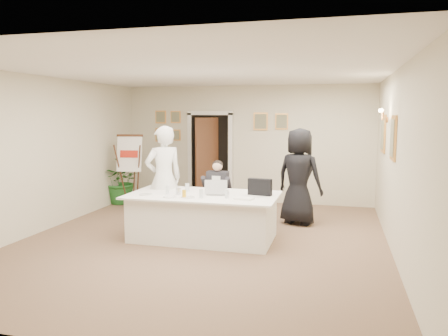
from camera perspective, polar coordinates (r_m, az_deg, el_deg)
name	(u,v)px	position (r m, az deg, el deg)	size (l,w,h in m)	color
floor	(203,241)	(7.45, -2.77, -9.46)	(7.00, 7.00, 0.00)	brown
ceiling	(202,71)	(7.18, -2.91, 12.50)	(6.00, 7.00, 0.02)	white
wall_back	(246,144)	(10.56, 2.92, 3.13)	(6.00, 0.10, 2.80)	beige
wall_front	(81,196)	(4.02, -18.14, -3.52)	(6.00, 0.10, 2.80)	beige
wall_left	(45,154)	(8.58, -22.32, 1.72)	(0.10, 7.00, 2.80)	beige
wall_right	(397,163)	(6.90, 21.65, 0.60)	(0.10, 7.00, 2.80)	beige
doorway	(209,159)	(10.63, -1.95, 1.23)	(1.14, 0.86, 2.20)	black
pictures_back_wall	(214,125)	(10.70, -1.31, 5.60)	(3.40, 0.06, 0.80)	#E7A24F
pictures_right_wall	(387,136)	(8.06, 20.55, 3.99)	(0.06, 2.20, 0.80)	#E7A24F
wall_sconce	(384,115)	(8.04, 20.16, 6.50)	(0.20, 0.30, 0.24)	#BA733B
conference_table	(203,216)	(7.46, -2.74, -6.32)	(2.52, 1.35, 0.78)	white
seated_man	(217,193)	(8.26, -0.91, -3.29)	(0.54, 0.58, 1.27)	black
flip_chart	(131,174)	(10.17, -12.04, -0.81)	(0.58, 0.40, 1.63)	#402814
standing_man	(164,178)	(8.01, -7.88, -1.36)	(0.70, 0.46, 1.91)	white
standing_woman	(299,176)	(8.51, 9.78, -1.09)	(0.91, 0.59, 1.86)	black
potted_palm	(122,180)	(10.67, -13.15, -1.57)	(1.00, 0.87, 1.11)	#206223
laptop	(218,186)	(7.36, -0.78, -2.35)	(0.37, 0.38, 0.28)	#B7BABC
laptop_bag	(260,187)	(7.28, 4.71, -2.48)	(0.40, 0.11, 0.28)	black
paper_stack	(244,198)	(6.93, 2.64, -4.00)	(0.29, 0.20, 0.03)	white
plate_left	(146,195)	(7.42, -10.18, -3.43)	(0.22, 0.22, 0.01)	white
plate_mid	(170,197)	(7.15, -7.10, -3.75)	(0.22, 0.22, 0.01)	white
plate_near	(188,197)	(7.08, -4.73, -3.84)	(0.22, 0.22, 0.01)	white
glass_a	(167,190)	(7.44, -7.41, -2.85)	(0.06, 0.06, 0.14)	silver
glass_b	(201,194)	(7.03, -2.98, -3.37)	(0.07, 0.07, 0.14)	silver
glass_c	(227,194)	(7.00, 0.37, -3.41)	(0.06, 0.06, 0.14)	silver
glass_d	(187,187)	(7.66, -4.83, -2.53)	(0.07, 0.07, 0.14)	silver
oj_glass	(184,194)	(7.06, -5.22, -3.40)	(0.07, 0.07, 0.13)	gold
steel_jug	(178,192)	(7.35, -5.98, -3.08)	(0.09, 0.09, 0.11)	silver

